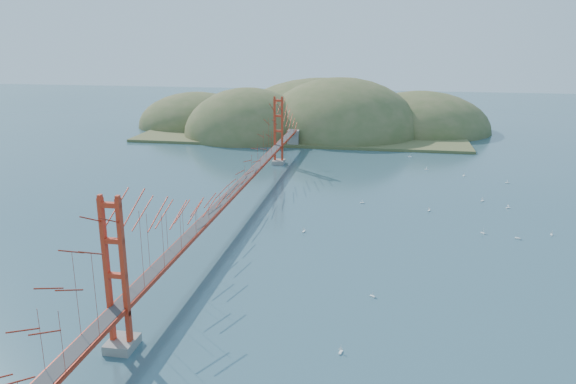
% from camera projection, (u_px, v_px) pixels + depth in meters
% --- Properties ---
extents(ground, '(320.00, 320.00, 0.00)m').
position_uv_depth(ground, '(232.00, 218.00, 69.44)').
color(ground, '#325665').
rests_on(ground, ground).
extents(bridge, '(2.20, 94.40, 12.00)m').
position_uv_depth(bridge, '(231.00, 163.00, 67.68)').
color(bridge, gray).
rests_on(bridge, ground).
extents(far_headlands, '(84.00, 58.00, 25.00)m').
position_uv_depth(far_headlands, '(318.00, 128.00, 133.90)').
color(far_headlands, brown).
rests_on(far_headlands, ground).
extents(sailboat_12, '(0.64, 0.58, 0.72)m').
position_uv_depth(sailboat_12, '(410.00, 156.00, 103.16)').
color(sailboat_12, white).
rests_on(sailboat_12, ground).
extents(sailboat_8, '(0.59, 0.59, 0.66)m').
position_uv_depth(sailboat_8, '(508.00, 207.00, 73.37)').
color(sailboat_8, white).
rests_on(sailboat_8, ground).
extents(sailboat_15, '(0.56, 0.61, 0.69)m').
position_uv_depth(sailboat_15, '(464.00, 175.00, 89.66)').
color(sailboat_15, white).
rests_on(sailboat_15, ground).
extents(sailboat_0, '(0.57, 0.60, 0.68)m').
position_uv_depth(sailboat_0, '(304.00, 231.00, 64.67)').
color(sailboat_0, white).
rests_on(sailboat_0, ground).
extents(sailboat_1, '(0.63, 0.63, 0.66)m').
position_uv_depth(sailboat_1, '(483.00, 232.00, 64.18)').
color(sailboat_1, white).
rests_on(sailboat_1, ground).
extents(sailboat_3, '(0.57, 0.52, 0.65)m').
position_uv_depth(sailboat_3, '(362.00, 202.00, 75.53)').
color(sailboat_3, white).
rests_on(sailboat_3, ground).
extents(sailboat_17, '(0.58, 0.48, 0.67)m').
position_uv_depth(sailboat_17, '(507.00, 182.00, 85.44)').
color(sailboat_17, white).
rests_on(sailboat_17, ground).
extents(sailboat_7, '(0.57, 0.48, 0.66)m').
position_uv_depth(sailboat_7, '(426.00, 169.00, 93.62)').
color(sailboat_7, white).
rests_on(sailboat_7, ground).
extents(sailboat_2, '(0.66, 0.66, 0.73)m').
position_uv_depth(sailboat_2, '(518.00, 238.00, 62.57)').
color(sailboat_2, white).
rests_on(sailboat_2, ground).
extents(sailboat_5, '(0.44, 0.52, 0.60)m').
position_uv_depth(sailboat_5, '(552.00, 234.00, 63.71)').
color(sailboat_5, white).
rests_on(sailboat_5, ground).
extents(sailboat_6, '(0.57, 0.57, 0.61)m').
position_uv_depth(sailboat_6, '(373.00, 295.00, 48.93)').
color(sailboat_6, white).
rests_on(sailboat_6, ground).
extents(sailboat_4, '(0.67, 0.67, 0.70)m').
position_uv_depth(sailboat_4, '(482.00, 200.00, 76.32)').
color(sailboat_4, white).
rests_on(sailboat_4, ground).
extents(sailboat_14, '(0.61, 0.62, 0.70)m').
position_uv_depth(sailboat_14, '(429.00, 210.00, 72.20)').
color(sailboat_14, white).
rests_on(sailboat_14, ground).
extents(sailboat_10, '(0.53, 0.59, 0.66)m').
position_uv_depth(sailboat_10, '(341.00, 351.00, 40.40)').
color(sailboat_10, white).
rests_on(sailboat_10, ground).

